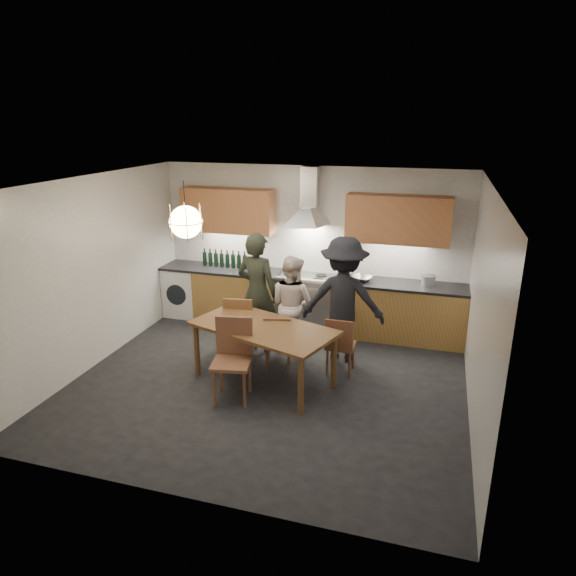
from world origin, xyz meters
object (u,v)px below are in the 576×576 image
(person_right, at_px, (343,300))
(wine_bottles, at_px, (224,259))
(mixing_bowl, at_px, (362,278))
(dining_table, at_px, (263,333))
(chair_front, at_px, (233,353))
(chair_back_left, at_px, (240,323))
(person_mid, at_px, (292,304))
(person_left, at_px, (258,292))
(stock_pot, at_px, (428,281))

(person_right, distance_m, wine_bottles, 2.47)
(mixing_bowl, height_order, wine_bottles, wine_bottles)
(dining_table, xyz_separation_m, chair_front, (-0.24, -0.45, -0.11))
(person_right, relative_size, mixing_bowl, 5.67)
(chair_back_left, bearing_deg, person_mid, -154.81)
(chair_back_left, relative_size, person_left, 0.52)
(stock_pot, height_order, wine_bottles, wine_bottles)
(dining_table, relative_size, person_left, 1.15)
(person_left, distance_m, mixing_bowl, 1.68)
(mixing_bowl, relative_size, stock_pot, 1.52)
(person_left, relative_size, wine_bottles, 2.22)
(person_mid, bearing_deg, mixing_bowl, -112.23)
(chair_back_left, height_order, person_right, person_right)
(chair_back_left, bearing_deg, person_left, -122.13)
(person_mid, bearing_deg, wine_bottles, -10.07)
(person_mid, relative_size, mixing_bowl, 4.61)
(wine_bottles, bearing_deg, chair_front, -65.01)
(dining_table, distance_m, mixing_bowl, 2.14)
(person_left, bearing_deg, mixing_bowl, -133.85)
(person_right, distance_m, stock_pot, 1.48)
(chair_back_left, height_order, mixing_bowl, mixing_bowl)
(mixing_bowl, height_order, stock_pot, stock_pot)
(dining_table, bearing_deg, chair_back_left, 152.17)
(dining_table, relative_size, wine_bottles, 2.54)
(dining_table, height_order, person_mid, person_mid)
(chair_front, bearing_deg, wine_bottles, 104.54)
(person_left, bearing_deg, chair_back_left, 77.74)
(mixing_bowl, bearing_deg, chair_back_left, -140.00)
(person_mid, height_order, stock_pot, person_mid)
(dining_table, distance_m, person_left, 1.04)
(chair_front, height_order, mixing_bowl, chair_front)
(wine_bottles, bearing_deg, chair_back_left, -59.76)
(chair_back_left, xyz_separation_m, wine_bottles, (-0.82, 1.40, 0.52))
(chair_front, xyz_separation_m, mixing_bowl, (1.21, 2.33, 0.36))
(dining_table, height_order, chair_back_left, chair_back_left)
(chair_back_left, height_order, wine_bottles, wine_bottles)
(dining_table, xyz_separation_m, stock_pot, (1.96, 1.94, 0.29))
(person_mid, xyz_separation_m, wine_bottles, (-1.46, 0.98, 0.32))
(chair_front, bearing_deg, person_mid, 67.13)
(stock_pot, distance_m, wine_bottles, 3.34)
(chair_front, xyz_separation_m, person_left, (-0.17, 1.39, 0.31))
(chair_front, bearing_deg, stock_pot, 36.92)
(stock_pot, relative_size, wine_bottles, 0.26)
(dining_table, relative_size, chair_back_left, 2.21)
(chair_front, height_order, person_right, person_right)
(person_right, bearing_deg, chair_back_left, 10.34)
(chair_front, height_order, person_left, person_left)
(person_left, relative_size, person_mid, 1.22)
(person_left, height_order, person_right, person_right)
(dining_table, xyz_separation_m, person_left, (-0.41, 0.93, 0.20))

